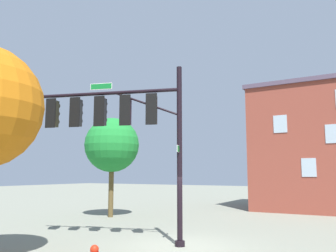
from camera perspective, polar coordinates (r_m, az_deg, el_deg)
name	(u,v)px	position (r m, az deg, el deg)	size (l,w,h in m)	color
ground_plane	(180,246)	(13.50, 1.95, -18.91)	(120.00, 120.00, 0.00)	gray
signal_pole_assembly	(118,120)	(14.10, -8.10, 1.00)	(5.80, 2.33, 6.72)	black
tree_mid	(112,145)	(22.19, -9.06, -3.10)	(3.37, 3.37, 6.06)	brown
brick_building	(320,148)	(28.04, 23.34, -3.22)	(9.03, 7.26, 8.96)	brown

